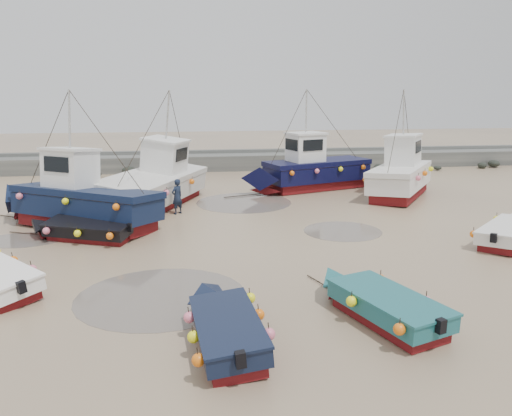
{
  "coord_description": "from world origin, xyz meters",
  "views": [
    {
      "loc": [
        -0.7,
        -17.48,
        6.22
      ],
      "look_at": [
        2.09,
        2.62,
        1.4
      ],
      "focal_mm": 35.0,
      "sensor_mm": 36.0,
      "label": 1
    }
  ],
  "objects_px": {
    "dinghy_3": "(511,229)",
    "dinghy_4": "(83,227)",
    "cabin_boat_2": "(309,169)",
    "cabin_boat_3": "(403,173)",
    "dinghy_1": "(227,322)",
    "cabin_boat_0": "(75,199)",
    "cabin_boat_1": "(157,182)",
    "person": "(178,214)",
    "dinghy_2": "(379,300)"
  },
  "relations": [
    {
      "from": "dinghy_1",
      "to": "cabin_boat_3",
      "type": "xyz_separation_m",
      "value": [
        11.91,
        16.48,
        0.83
      ]
    },
    {
      "from": "dinghy_2",
      "to": "person",
      "type": "bearing_deg",
      "value": 94.11
    },
    {
      "from": "dinghy_3",
      "to": "dinghy_4",
      "type": "xyz_separation_m",
      "value": [
        -17.84,
        2.87,
        0.01
      ]
    },
    {
      "from": "dinghy_3",
      "to": "person",
      "type": "relative_size",
      "value": 2.89
    },
    {
      "from": "dinghy_2",
      "to": "cabin_boat_2",
      "type": "distance_m",
      "value": 18.41
    },
    {
      "from": "dinghy_4",
      "to": "person",
      "type": "bearing_deg",
      "value": -22.19
    },
    {
      "from": "dinghy_3",
      "to": "cabin_boat_1",
      "type": "height_order",
      "value": "cabin_boat_1"
    },
    {
      "from": "dinghy_4",
      "to": "person",
      "type": "height_order",
      "value": "dinghy_4"
    },
    {
      "from": "dinghy_1",
      "to": "dinghy_3",
      "type": "bearing_deg",
      "value": 24.14
    },
    {
      "from": "cabin_boat_0",
      "to": "cabin_boat_3",
      "type": "xyz_separation_m",
      "value": [
        17.95,
        4.63,
        0.04
      ]
    },
    {
      "from": "dinghy_2",
      "to": "cabin_boat_0",
      "type": "xyz_separation_m",
      "value": [
        -10.34,
        11.06,
        0.79
      ]
    },
    {
      "from": "dinghy_3",
      "to": "cabin_boat_0",
      "type": "height_order",
      "value": "cabin_boat_0"
    },
    {
      "from": "dinghy_3",
      "to": "cabin_boat_3",
      "type": "distance_m",
      "value": 9.62
    },
    {
      "from": "dinghy_1",
      "to": "cabin_boat_0",
      "type": "xyz_separation_m",
      "value": [
        -6.05,
        11.85,
        0.79
      ]
    },
    {
      "from": "cabin_boat_0",
      "to": "cabin_boat_1",
      "type": "relative_size",
      "value": 0.84
    },
    {
      "from": "dinghy_2",
      "to": "cabin_boat_3",
      "type": "distance_m",
      "value": 17.46
    },
    {
      "from": "dinghy_3",
      "to": "dinghy_4",
      "type": "relative_size",
      "value": 0.9
    },
    {
      "from": "cabin_boat_2",
      "to": "cabin_boat_3",
      "type": "bearing_deg",
      "value": -134.81
    },
    {
      "from": "dinghy_1",
      "to": "cabin_boat_3",
      "type": "distance_m",
      "value": 20.35
    },
    {
      "from": "dinghy_2",
      "to": "dinghy_4",
      "type": "relative_size",
      "value": 0.97
    },
    {
      "from": "cabin_boat_2",
      "to": "cabin_boat_3",
      "type": "relative_size",
      "value": 1.22
    },
    {
      "from": "cabin_boat_2",
      "to": "person",
      "type": "relative_size",
      "value": 5.35
    },
    {
      "from": "dinghy_3",
      "to": "cabin_boat_1",
      "type": "bearing_deg",
      "value": -162.54
    },
    {
      "from": "cabin_boat_1",
      "to": "cabin_boat_2",
      "type": "relative_size",
      "value": 1.13
    },
    {
      "from": "cabin_boat_2",
      "to": "dinghy_4",
      "type": "bearing_deg",
      "value": 108.77
    },
    {
      "from": "dinghy_3",
      "to": "cabin_boat_1",
      "type": "distance_m",
      "value": 17.55
    },
    {
      "from": "cabin_boat_2",
      "to": "cabin_boat_0",
      "type": "bearing_deg",
      "value": 100.69
    },
    {
      "from": "dinghy_4",
      "to": "cabin_boat_2",
      "type": "bearing_deg",
      "value": -30.13
    },
    {
      "from": "cabin_boat_1",
      "to": "cabin_boat_0",
      "type": "bearing_deg",
      "value": -106.51
    },
    {
      "from": "dinghy_4",
      "to": "cabin_boat_3",
      "type": "bearing_deg",
      "value": -46.23
    },
    {
      "from": "dinghy_3",
      "to": "dinghy_4",
      "type": "distance_m",
      "value": 18.07
    },
    {
      "from": "dinghy_1",
      "to": "person",
      "type": "bearing_deg",
      "value": 91.11
    },
    {
      "from": "dinghy_1",
      "to": "cabin_boat_1",
      "type": "height_order",
      "value": "cabin_boat_1"
    },
    {
      "from": "dinghy_2",
      "to": "dinghy_4",
      "type": "bearing_deg",
      "value": 117.3
    },
    {
      "from": "dinghy_4",
      "to": "cabin_boat_2",
      "type": "distance_m",
      "value": 15.26
    },
    {
      "from": "dinghy_4",
      "to": "cabin_boat_1",
      "type": "relative_size",
      "value": 0.53
    },
    {
      "from": "cabin_boat_3",
      "to": "cabin_boat_2",
      "type": "bearing_deg",
      "value": -169.34
    },
    {
      "from": "cabin_boat_2",
      "to": "cabin_boat_3",
      "type": "distance_m",
      "value": 5.74
    },
    {
      "from": "cabin_boat_0",
      "to": "dinghy_4",
      "type": "bearing_deg",
      "value": -130.35
    },
    {
      "from": "dinghy_3",
      "to": "cabin_boat_3",
      "type": "bearing_deg",
      "value": 141.98
    },
    {
      "from": "dinghy_4",
      "to": "cabin_boat_3",
      "type": "distance_m",
      "value": 18.54
    },
    {
      "from": "cabin_boat_0",
      "to": "dinghy_1",
      "type": "bearing_deg",
      "value": -121.68
    },
    {
      "from": "cabin_boat_0",
      "to": "cabin_boat_1",
      "type": "xyz_separation_m",
      "value": [
        3.51,
        4.13,
        -0.04
      ]
    },
    {
      "from": "dinghy_4",
      "to": "cabin_boat_3",
      "type": "height_order",
      "value": "cabin_boat_3"
    },
    {
      "from": "dinghy_3",
      "to": "person",
      "type": "bearing_deg",
      "value": -157.6
    },
    {
      "from": "dinghy_1",
      "to": "dinghy_2",
      "type": "distance_m",
      "value": 4.37
    },
    {
      "from": "dinghy_1",
      "to": "dinghy_3",
      "type": "distance_m",
      "value": 14.26
    },
    {
      "from": "dinghy_2",
      "to": "dinghy_1",
      "type": "bearing_deg",
      "value": 170.67
    },
    {
      "from": "cabin_boat_0",
      "to": "person",
      "type": "height_order",
      "value": "cabin_boat_0"
    },
    {
      "from": "dinghy_4",
      "to": "cabin_boat_2",
      "type": "xyz_separation_m",
      "value": [
        12.12,
        9.24,
        0.8
      ]
    }
  ]
}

